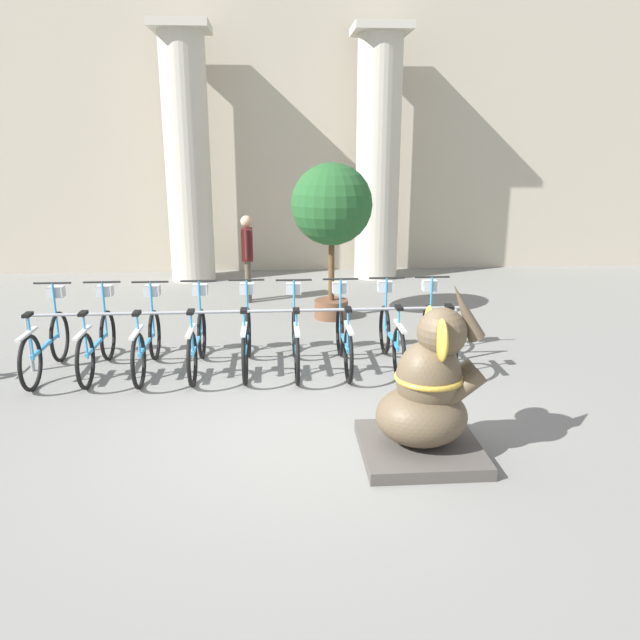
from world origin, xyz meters
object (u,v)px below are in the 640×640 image
Objects in this scene: bicycle_5 at (295,338)px; bicycle_2 at (147,341)px; bicycle_1 at (98,341)px; bicycle_6 at (344,337)px; bicycle_3 at (197,339)px; bicycle_4 at (247,338)px; elephant_statue at (427,398)px; bicycle_7 at (391,335)px; potted_tree at (332,209)px; bicycle_8 at (438,334)px; bicycle_0 at (46,343)px; person_pedestrian at (247,251)px.

bicycle_2 is at bearing 179.57° from bicycle_5.
bicycle_1 is 3.16m from bicycle_6.
bicycle_2 is 1.00× the size of bicycle_3.
bicycle_1 is 0.63m from bicycle_2.
elephant_statue is at bearing -54.49° from bicycle_4.
bicycle_2 and bicycle_7 have the same top height.
potted_tree reaches higher than bicycle_6.
bicycle_5 is (0.63, -0.05, 0.00)m from bicycle_4.
bicycle_1 is at bearing -143.27° from potted_tree.
bicycle_4 is 0.63m from bicycle_5.
potted_tree is at bearing 51.08° from bicycle_3.
bicycle_7 and bicycle_8 have the same top height.
bicycle_8 is (1.26, 0.04, 0.00)m from bicycle_6.
bicycle_0 is 0.63m from bicycle_1.
bicycle_4 is 1.26m from bicycle_6.
bicycle_3 is 1.90m from bicycle_6.
person_pedestrian is (-2.65, 3.64, 0.54)m from bicycle_8.
bicycle_7 is at bearing 0.17° from bicycle_0.
bicycle_3 is 1.00× the size of bicycle_8.
bicycle_0 is 1.00× the size of bicycle_3.
bicycle_7 is 4.21m from person_pedestrian.
elephant_statue is 5.07m from potted_tree.
bicycle_0 is 1.00× the size of bicycle_4.
bicycle_6 is 0.67× the size of potted_tree.
bicycle_4 is at bearing -88.05° from person_pedestrian.
bicycle_6 is 1.08× the size of person_pedestrian.
bicycle_6 is 2.52m from elephant_statue.
bicycle_5 is at bearing 115.12° from elephant_statue.
person_pedestrian reaches higher than bicycle_4.
bicycle_2 is at bearing -178.39° from bicycle_3.
bicycle_4 is at bearing 0.35° from bicycle_0.
bicycle_7 is (0.63, 0.03, 0.00)m from bicycle_6.
bicycle_1 is 1.90m from bicycle_4.
bicycle_3 and bicycle_6 have the same top height.
elephant_statue reaches higher than bicycle_6.
bicycle_5 is at bearing -178.27° from bicycle_6.
potted_tree reaches higher than bicycle_1.
elephant_statue is (-0.75, -2.50, 0.16)m from bicycle_8.
bicycle_2 is 1.00× the size of bicycle_7.
elephant_statue reaches higher than bicycle_3.
bicycle_4 is 1.03× the size of elephant_statue.
bicycle_5 is 1.03× the size of elephant_statue.
bicycle_0 and bicycle_5 have the same top height.
bicycle_7 is at bearing -0.03° from bicycle_1.
bicycle_2 is 1.00× the size of bicycle_5.
bicycle_7 is (1.26, 0.05, 0.00)m from bicycle_5.
bicycle_8 is 1.08× the size of person_pedestrian.
person_pedestrian is at bearing 126.09° from bicycle_8.
bicycle_5 is 1.26m from bicycle_7.
bicycle_2 is 3.79m from bicycle_8.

